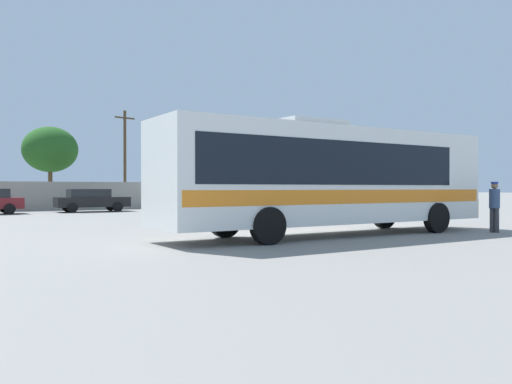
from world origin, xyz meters
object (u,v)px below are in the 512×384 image
(roadside_tree_midleft, at_px, (50,150))
(attendant_by_bus_door, at_px, (494,204))
(coach_bus_white_orange, at_px, (328,175))
(utility_pole_far, at_px, (191,157))
(utility_pole_near, at_px, (125,157))
(roadside_tree_midright, at_px, (192,156))
(parked_car_third_black, at_px, (91,200))

(roadside_tree_midleft, bearing_deg, attendant_by_bus_door, -72.53)
(coach_bus_white_orange, relative_size, utility_pole_far, 1.53)
(coach_bus_white_orange, relative_size, utility_pole_near, 1.54)
(coach_bus_white_orange, distance_m, roadside_tree_midright, 30.87)
(parked_car_third_black, bearing_deg, utility_pole_far, 30.08)
(attendant_by_bus_door, height_order, roadside_tree_midright, roadside_tree_midright)
(parked_car_third_black, bearing_deg, roadside_tree_midright, 37.90)
(parked_car_third_black, relative_size, utility_pole_near, 0.58)
(coach_bus_white_orange, xyz_separation_m, parked_car_third_black, (-2.64, 21.20, -1.19))
(roadside_tree_midleft, height_order, roadside_tree_midright, roadside_tree_midright)
(parked_car_third_black, bearing_deg, utility_pole_near, 59.41)
(utility_pole_near, distance_m, roadside_tree_midright, 6.45)
(utility_pole_near, height_order, roadside_tree_midright, utility_pole_near)
(coach_bus_white_orange, distance_m, attendant_by_bus_door, 6.17)
(parked_car_third_black, distance_m, roadside_tree_midright, 14.25)
(parked_car_third_black, relative_size, roadside_tree_midright, 0.73)
(attendant_by_bus_door, bearing_deg, utility_pole_far, 87.85)
(utility_pole_near, bearing_deg, roadside_tree_midleft, -179.33)
(coach_bus_white_orange, height_order, utility_pole_far, utility_pole_far)
(utility_pole_far, relative_size, roadside_tree_midright, 1.26)
(parked_car_third_black, height_order, roadside_tree_midleft, roadside_tree_midleft)
(utility_pole_near, xyz_separation_m, utility_pole_far, (4.97, -2.10, 0.02))
(utility_pole_near, bearing_deg, attendant_by_bus_door, -82.82)
(utility_pole_far, bearing_deg, parked_car_third_black, -149.92)
(coach_bus_white_orange, bearing_deg, roadside_tree_midright, 74.51)
(coach_bus_white_orange, height_order, roadside_tree_midright, roadside_tree_midright)
(utility_pole_far, bearing_deg, utility_pole_near, 157.05)
(coach_bus_white_orange, bearing_deg, utility_pole_near, 86.34)
(parked_car_third_black, height_order, utility_pole_far, utility_pole_far)
(coach_bus_white_orange, relative_size, attendant_by_bus_door, 6.86)
(utility_pole_near, distance_m, roadside_tree_midleft, 5.81)
(attendant_by_bus_door, xyz_separation_m, parked_car_third_black, (-8.37, 23.28, -0.22))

